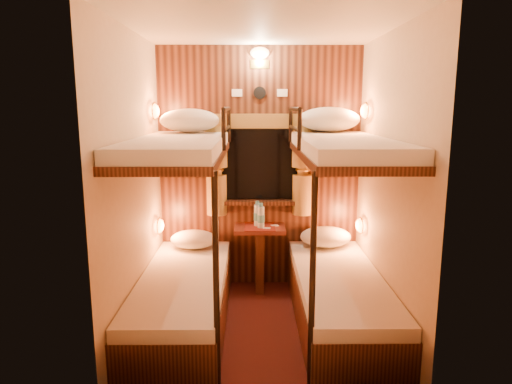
{
  "coord_description": "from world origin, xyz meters",
  "views": [
    {
      "loc": [
        -0.08,
        -3.51,
        1.83
      ],
      "look_at": [
        -0.04,
        0.15,
        1.13
      ],
      "focal_mm": 32.0,
      "sensor_mm": 36.0,
      "label": 1
    }
  ],
  "objects_px": {
    "bunk_left": "(183,263)",
    "bottle_right": "(261,217)",
    "table": "(260,250)",
    "bottle_left": "(257,215)",
    "bunk_right": "(340,262)"
  },
  "relations": [
    {
      "from": "bunk_left",
      "to": "bottle_right",
      "type": "xyz_separation_m",
      "value": [
        0.66,
        0.74,
        0.2
      ]
    },
    {
      "from": "table",
      "to": "bottle_right",
      "type": "xyz_separation_m",
      "value": [
        0.01,
        -0.04,
        0.34
      ]
    },
    {
      "from": "table",
      "to": "bottle_left",
      "type": "relative_size",
      "value": 2.58
    },
    {
      "from": "bunk_right",
      "to": "bottle_left",
      "type": "distance_m",
      "value": 1.07
    },
    {
      "from": "bunk_right",
      "to": "bottle_right",
      "type": "xyz_separation_m",
      "value": [
        -0.64,
        0.74,
        0.2
      ]
    },
    {
      "from": "table",
      "to": "bottle_left",
      "type": "distance_m",
      "value": 0.35
    },
    {
      "from": "table",
      "to": "bottle_right",
      "type": "distance_m",
      "value": 0.35
    },
    {
      "from": "bottle_left",
      "to": "bottle_right",
      "type": "relative_size",
      "value": 1.01
    },
    {
      "from": "bunk_right",
      "to": "bottle_right",
      "type": "distance_m",
      "value": 0.99
    },
    {
      "from": "bunk_left",
      "to": "bunk_right",
      "type": "distance_m",
      "value": 1.3
    },
    {
      "from": "table",
      "to": "bottle_right",
      "type": "height_order",
      "value": "bottle_right"
    },
    {
      "from": "bunk_right",
      "to": "bottle_left",
      "type": "relative_size",
      "value": 7.49
    },
    {
      "from": "bottle_left",
      "to": "bottle_right",
      "type": "distance_m",
      "value": 0.09
    },
    {
      "from": "bunk_right",
      "to": "bottle_left",
      "type": "height_order",
      "value": "bunk_right"
    },
    {
      "from": "bunk_left",
      "to": "table",
      "type": "height_order",
      "value": "bunk_left"
    }
  ]
}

